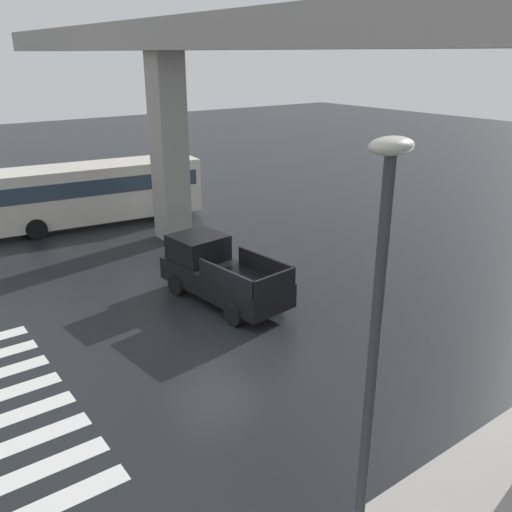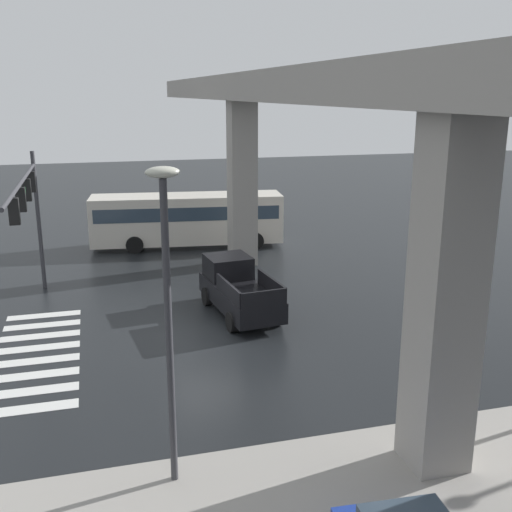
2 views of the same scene
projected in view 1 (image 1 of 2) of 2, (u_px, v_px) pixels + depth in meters
The scene contains 6 objects.
ground_plane at pixel (212, 336), 16.74m from camera, with size 120.00×120.00×0.00m, color black.
crosswalk_stripes at pixel (9, 405), 13.47m from camera, with size 8.25×2.80×0.01m.
elevated_overpass at pixel (310, 55), 15.91m from camera, with size 59.40×2.07×9.48m.
pickup_truck at pixel (219, 273), 18.98m from camera, with size 5.28×2.50×2.08m.
city_bus at pixel (92, 190), 27.25m from camera, with size 3.82×11.03×2.99m.
street_lamp_near_corner at pixel (375, 331), 7.56m from camera, with size 0.44×0.70×7.24m.
Camera 1 is at (12.74, -7.66, 8.19)m, focal length 38.19 mm.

